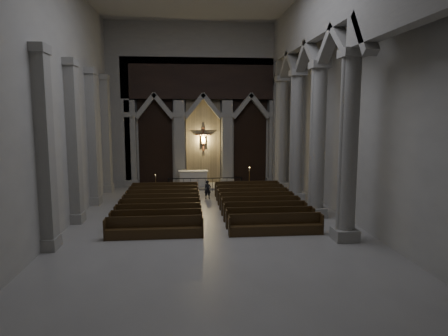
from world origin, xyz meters
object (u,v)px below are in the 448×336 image
Objects in this scene: altar at (193,178)px; altar_rail at (205,182)px; worshipper at (208,190)px; pews at (210,207)px; candle_stand_right at (249,183)px; candle_stand_left at (156,187)px.

altar_rail is at bearing -65.75° from altar.
worshipper is (0.05, -2.30, -0.08)m from altar_rail.
pews is at bearing -84.04° from altar.
altar_rail is at bearing 90.00° from pews.
pews is (-3.25, -6.82, -0.12)m from candle_stand_right.
altar_rail is at bearing -5.91° from candle_stand_left.
altar_rail is 3.48m from candle_stand_left.
candle_stand_left is at bearing 174.09° from altar_rail.
worshipper is (-3.20, -3.22, 0.16)m from candle_stand_right.
candle_stand_left is (-3.44, 0.36, -0.34)m from altar_rail.
pews is at bearing -97.81° from worshipper.
candle_stand_left is at bearing -151.69° from altar.
candle_stand_right reaches higher than worshipper.
candle_stand_left is 6.71m from candle_stand_right.
worshipper is (0.05, 3.60, 0.28)m from pews.
candle_stand_right is 7.56m from pews.
candle_stand_left is 1.05× the size of worshipper.
altar_rail is 4.36× the size of worshipper.
pews is at bearing -61.19° from candle_stand_left.
altar_rail is 2.30m from worshipper.
candle_stand_right reaches higher than pews.
pews is at bearing -90.00° from altar_rail.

